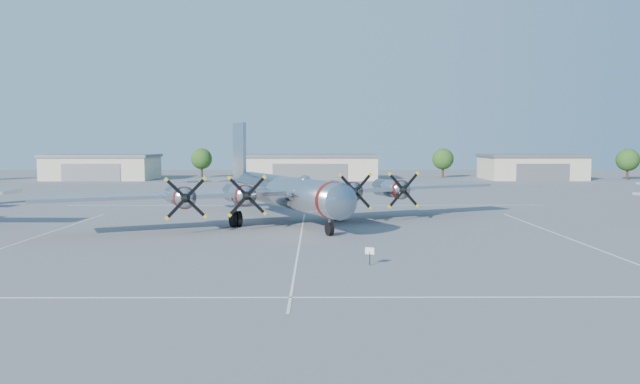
{
  "coord_description": "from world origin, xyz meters",
  "views": [
    {
      "loc": [
        1.31,
        -52.98,
        7.78
      ],
      "look_at": [
        1.65,
        5.52,
        3.2
      ],
      "focal_mm": 35.0,
      "sensor_mm": 36.0,
      "label": 1
    }
  ],
  "objects_px": {
    "hangar_west": "(102,167)",
    "hangar_center": "(310,167)",
    "tree_west": "(202,159)",
    "main_bomber_b29": "(282,221)",
    "tree_far_east": "(628,160)",
    "tree_east": "(443,159)",
    "hangar_east": "(531,167)",
    "info_placard": "(370,253)"
  },
  "relations": [
    {
      "from": "hangar_center",
      "to": "tree_west",
      "type": "height_order",
      "value": "tree_west"
    },
    {
      "from": "hangar_west",
      "to": "tree_west",
      "type": "height_order",
      "value": "tree_west"
    },
    {
      "from": "tree_west",
      "to": "main_bomber_b29",
      "type": "xyz_separation_m",
      "value": [
        22.85,
        -81.09,
        -4.22
      ]
    },
    {
      "from": "tree_far_east",
      "to": "hangar_west",
      "type": "bearing_deg",
      "value": 179.0
    },
    {
      "from": "tree_far_east",
      "to": "tree_west",
      "type": "bearing_deg",
      "value": 173.86
    },
    {
      "from": "tree_east",
      "to": "main_bomber_b29",
      "type": "distance_m",
      "value": 85.48
    },
    {
      "from": "hangar_center",
      "to": "tree_west",
      "type": "xyz_separation_m",
      "value": [
        -25.0,
        8.04,
        1.51
      ]
    },
    {
      "from": "main_bomber_b29",
      "to": "info_placard",
      "type": "distance_m",
      "value": 23.64
    },
    {
      "from": "hangar_center",
      "to": "tree_west",
      "type": "relative_size",
      "value": 4.31
    },
    {
      "from": "tree_east",
      "to": "info_placard",
      "type": "distance_m",
      "value": 104.85
    },
    {
      "from": "hangar_west",
      "to": "hangar_center",
      "type": "xyz_separation_m",
      "value": [
        45.0,
        -0.0,
        -0.0
      ]
    },
    {
      "from": "hangar_west",
      "to": "tree_far_east",
      "type": "height_order",
      "value": "tree_far_east"
    },
    {
      "from": "main_bomber_b29",
      "to": "hangar_east",
      "type": "bearing_deg",
      "value": 30.6
    },
    {
      "from": "hangar_west",
      "to": "main_bomber_b29",
      "type": "relative_size",
      "value": 0.49
    },
    {
      "from": "hangar_east",
      "to": "tree_east",
      "type": "relative_size",
      "value": 3.1
    },
    {
      "from": "hangar_east",
      "to": "tree_east",
      "type": "distance_m",
      "value": 19.04
    },
    {
      "from": "tree_far_east",
      "to": "info_placard",
      "type": "height_order",
      "value": "tree_far_east"
    },
    {
      "from": "tree_east",
      "to": "tree_far_east",
      "type": "xyz_separation_m",
      "value": [
        38.0,
        -8.0,
        0.0
      ]
    },
    {
      "from": "main_bomber_b29",
      "to": "info_placard",
      "type": "height_order",
      "value": "main_bomber_b29"
    },
    {
      "from": "tree_west",
      "to": "tree_east",
      "type": "bearing_deg",
      "value": -2.08
    },
    {
      "from": "hangar_east",
      "to": "hangar_center",
      "type": "bearing_deg",
      "value": -180.0
    },
    {
      "from": "main_bomber_b29",
      "to": "hangar_west",
      "type": "bearing_deg",
      "value": 95.46
    },
    {
      "from": "hangar_center",
      "to": "info_placard",
      "type": "bearing_deg",
      "value": -87.18
    },
    {
      "from": "tree_west",
      "to": "tree_far_east",
      "type": "relative_size",
      "value": 1.0
    },
    {
      "from": "hangar_center",
      "to": "tree_east",
      "type": "xyz_separation_m",
      "value": [
        30.0,
        6.04,
        1.51
      ]
    },
    {
      "from": "hangar_center",
      "to": "main_bomber_b29",
      "type": "bearing_deg",
      "value": -91.69
    },
    {
      "from": "tree_far_east",
      "to": "main_bomber_b29",
      "type": "bearing_deg",
      "value": -134.62
    },
    {
      "from": "tree_far_east",
      "to": "info_placard",
      "type": "xyz_separation_m",
      "value": [
        -63.28,
        -93.7,
        -3.41
      ]
    },
    {
      "from": "hangar_center",
      "to": "tree_far_east",
      "type": "height_order",
      "value": "tree_far_east"
    },
    {
      "from": "main_bomber_b29",
      "to": "info_placard",
      "type": "bearing_deg",
      "value": -98.03
    },
    {
      "from": "hangar_center",
      "to": "hangar_east",
      "type": "distance_m",
      "value": 48.0
    },
    {
      "from": "tree_west",
      "to": "main_bomber_b29",
      "type": "bearing_deg",
      "value": -74.27
    },
    {
      "from": "hangar_west",
      "to": "tree_west",
      "type": "distance_m",
      "value": 21.61
    },
    {
      "from": "tree_far_east",
      "to": "main_bomber_b29",
      "type": "height_order",
      "value": "tree_far_east"
    },
    {
      "from": "hangar_west",
      "to": "main_bomber_b29",
      "type": "xyz_separation_m",
      "value": [
        42.85,
        -73.06,
        -2.71
      ]
    },
    {
      "from": "main_bomber_b29",
      "to": "info_placard",
      "type": "relative_size",
      "value": 39.91
    },
    {
      "from": "hangar_east",
      "to": "info_placard",
      "type": "relative_size",
      "value": 17.83
    },
    {
      "from": "hangar_center",
      "to": "main_bomber_b29",
      "type": "xyz_separation_m",
      "value": [
        -2.15,
        -73.06,
        -2.71
      ]
    },
    {
      "from": "hangar_center",
      "to": "info_placard",
      "type": "distance_m",
      "value": 95.8
    },
    {
      "from": "tree_far_east",
      "to": "main_bomber_b29",
      "type": "relative_size",
      "value": 0.14
    },
    {
      "from": "hangar_east",
      "to": "tree_far_east",
      "type": "height_order",
      "value": "tree_far_east"
    },
    {
      "from": "tree_far_east",
      "to": "info_placard",
      "type": "relative_size",
      "value": 5.75
    }
  ]
}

